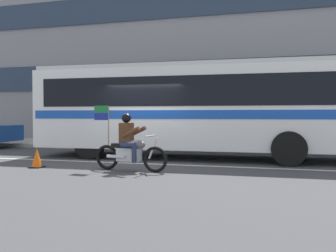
{
  "coord_description": "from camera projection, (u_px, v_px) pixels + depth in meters",
  "views": [
    {
      "loc": [
        3.88,
        -11.19,
        1.53
      ],
      "look_at": [
        1.01,
        -0.62,
        1.18
      ],
      "focal_mm": 38.67,
      "sensor_mm": 36.0,
      "label": 1
    }
  ],
  "objects": [
    {
      "name": "motorcycle_with_rider",
      "position": [
        130.0,
        146.0,
        9.77
      ],
      "size": [
        2.19,
        0.65,
        1.78
      ],
      "color": "black",
      "rests_on": "ground_plane"
    },
    {
      "name": "fire_hydrant",
      "position": [
        67.0,
        136.0,
        17.29
      ],
      "size": [
        0.22,
        0.3,
        0.75
      ],
      "color": "red",
      "rests_on": "sidewalk_curb"
    },
    {
      "name": "transit_bus",
      "position": [
        195.0,
        104.0,
        12.57
      ],
      "size": [
        11.15,
        2.81,
        3.22
      ],
      "color": "white",
      "rests_on": "ground_plane"
    },
    {
      "name": "office_building_facade",
      "position": [
        190.0,
        45.0,
        18.82
      ],
      "size": [
        28.0,
        0.89,
        10.28
      ],
      "color": "gray",
      "rests_on": "ground_plane"
    },
    {
      "name": "traffic_cone",
      "position": [
        37.0,
        159.0,
        10.42
      ],
      "size": [
        0.36,
        0.36,
        0.55
      ],
      "color": "#EA590F",
      "rests_on": "ground_plane"
    },
    {
      "name": "lane_center_stripe",
      "position": [
        137.0,
        163.0,
        11.28
      ],
      "size": [
        26.6,
        0.14,
        0.01
      ],
      "primitive_type": "cube",
      "color": "silver",
      "rests_on": "ground_plane"
    },
    {
      "name": "sidewalk_curb",
      "position": [
        179.0,
        146.0,
        16.78
      ],
      "size": [
        28.0,
        3.8,
        0.15
      ],
      "primitive_type": "cube",
      "color": "#A39E93",
      "rests_on": "ground_plane"
    },
    {
      "name": "ground_plane",
      "position": [
        143.0,
        161.0,
        11.86
      ],
      "size": [
        60.0,
        60.0,
        0.0
      ],
      "primitive_type": "plane",
      "color": "#3D3D3F"
    }
  ]
}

